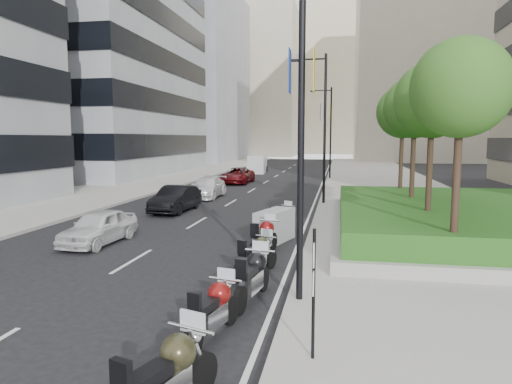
% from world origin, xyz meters
% --- Properties ---
extents(ground, '(160.00, 160.00, 0.00)m').
position_xyz_m(ground, '(0.00, 0.00, 0.00)').
color(ground, black).
rests_on(ground, ground).
extents(sidewalk_right, '(10.00, 100.00, 0.15)m').
position_xyz_m(sidewalk_right, '(9.00, 30.00, 0.07)').
color(sidewalk_right, '#9E9B93').
rests_on(sidewalk_right, ground).
extents(sidewalk_left, '(8.00, 100.00, 0.15)m').
position_xyz_m(sidewalk_left, '(-12.00, 30.00, 0.07)').
color(sidewalk_left, '#9E9B93').
rests_on(sidewalk_left, ground).
extents(lane_edge, '(0.12, 100.00, 0.01)m').
position_xyz_m(lane_edge, '(3.70, 30.00, 0.01)').
color(lane_edge, silver).
rests_on(lane_edge, ground).
extents(lane_centre, '(0.12, 100.00, 0.01)m').
position_xyz_m(lane_centre, '(-1.50, 30.00, 0.01)').
color(lane_centre, silver).
rests_on(lane_centre, ground).
extents(building_grey_far, '(22.00, 26.00, 30.00)m').
position_xyz_m(building_grey_far, '(-24.00, 70.00, 15.00)').
color(building_grey_far, gray).
rests_on(building_grey_far, ground).
extents(building_cream_right, '(28.00, 24.00, 36.00)m').
position_xyz_m(building_cream_right, '(22.00, 80.00, 18.00)').
color(building_cream_right, '#B7AD93').
rests_on(building_cream_right, ground).
extents(building_cream_left, '(26.00, 24.00, 34.00)m').
position_xyz_m(building_cream_left, '(-18.00, 100.00, 17.00)').
color(building_cream_left, '#B7AD93').
rests_on(building_cream_left, ground).
extents(building_cream_centre, '(30.00, 24.00, 38.00)m').
position_xyz_m(building_cream_centre, '(2.00, 120.00, 19.00)').
color(building_cream_centre, '#B7AD93').
rests_on(building_cream_centre, ground).
extents(planter, '(10.00, 14.00, 0.40)m').
position_xyz_m(planter, '(10.00, 10.00, 0.35)').
color(planter, '#9C9B91').
rests_on(planter, sidewalk_right).
extents(hedge, '(9.40, 13.40, 0.80)m').
position_xyz_m(hedge, '(10.00, 10.00, 0.95)').
color(hedge, '#134313').
rests_on(hedge, planter).
extents(tree_0, '(2.80, 2.80, 6.30)m').
position_xyz_m(tree_0, '(8.50, 4.00, 5.42)').
color(tree_0, '#332319').
rests_on(tree_0, planter).
extents(tree_1, '(2.80, 2.80, 6.30)m').
position_xyz_m(tree_1, '(8.50, 8.00, 5.42)').
color(tree_1, '#332319').
rests_on(tree_1, planter).
extents(tree_2, '(2.80, 2.80, 6.30)m').
position_xyz_m(tree_2, '(8.50, 12.00, 5.42)').
color(tree_2, '#332319').
rests_on(tree_2, planter).
extents(tree_3, '(2.80, 2.80, 6.30)m').
position_xyz_m(tree_3, '(8.50, 16.00, 5.42)').
color(tree_3, '#332319').
rests_on(tree_3, planter).
extents(lamp_post_0, '(2.34, 0.45, 9.00)m').
position_xyz_m(lamp_post_0, '(4.14, 1.00, 5.07)').
color(lamp_post_0, black).
rests_on(lamp_post_0, ground).
extents(lamp_post_1, '(2.34, 0.45, 9.00)m').
position_xyz_m(lamp_post_1, '(4.14, 18.00, 5.07)').
color(lamp_post_1, black).
rests_on(lamp_post_1, ground).
extents(lamp_post_2, '(2.34, 0.45, 9.00)m').
position_xyz_m(lamp_post_2, '(4.14, 36.00, 5.07)').
color(lamp_post_2, black).
rests_on(lamp_post_2, ground).
extents(parking_sign, '(0.06, 0.32, 2.50)m').
position_xyz_m(parking_sign, '(4.80, -2.00, 1.46)').
color(parking_sign, black).
rests_on(parking_sign, ground).
extents(motorcycle_0, '(1.04, 2.40, 1.24)m').
position_xyz_m(motorcycle_0, '(2.87, -4.04, 0.66)').
color(motorcycle_0, black).
rests_on(motorcycle_0, ground).
extents(motorcycle_1, '(0.78, 2.22, 1.12)m').
position_xyz_m(motorcycle_1, '(2.77, -1.22, 0.60)').
color(motorcycle_1, black).
rests_on(motorcycle_1, ground).
extents(motorcycle_2, '(0.80, 2.39, 1.19)m').
position_xyz_m(motorcycle_2, '(3.15, 1.01, 0.64)').
color(motorcycle_2, black).
rests_on(motorcycle_2, ground).
extents(motorcycle_3, '(1.06, 2.08, 1.10)m').
position_xyz_m(motorcycle_3, '(2.84, 3.22, 0.59)').
color(motorcycle_3, black).
rests_on(motorcycle_3, ground).
extents(motorcycle_4, '(0.85, 2.34, 1.18)m').
position_xyz_m(motorcycle_4, '(2.69, 5.44, 0.63)').
color(motorcycle_4, black).
rests_on(motorcycle_4, ground).
extents(motorcycle_5, '(1.44, 2.24, 1.27)m').
position_xyz_m(motorcycle_5, '(2.76, 7.60, 0.63)').
color(motorcycle_5, black).
rests_on(motorcycle_5, ground).
extents(motorcycle_6, '(1.05, 2.04, 1.08)m').
position_xyz_m(motorcycle_6, '(2.77, 9.76, 0.58)').
color(motorcycle_6, black).
rests_on(motorcycle_6, ground).
extents(car_a, '(1.80, 3.93, 1.31)m').
position_xyz_m(car_a, '(-3.88, 6.13, 0.65)').
color(car_a, white).
rests_on(car_a, ground).
extents(car_b, '(1.70, 4.42, 1.44)m').
position_xyz_m(car_b, '(-3.66, 13.98, 0.72)').
color(car_b, black).
rests_on(car_b, ground).
extents(car_c, '(1.94, 4.75, 1.38)m').
position_xyz_m(car_c, '(-3.72, 20.20, 0.69)').
color(car_c, silver).
rests_on(car_c, ground).
extents(car_d, '(2.43, 5.13, 1.42)m').
position_xyz_m(car_d, '(-3.82, 30.28, 0.71)').
color(car_d, '#5A0A0F').
rests_on(car_d, ground).
extents(delivery_van, '(2.22, 5.01, 2.05)m').
position_xyz_m(delivery_van, '(-4.30, 42.99, 0.96)').
color(delivery_van, silver).
rests_on(delivery_van, ground).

